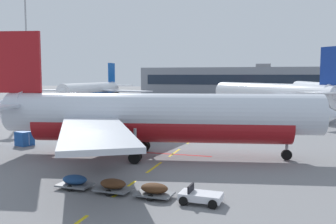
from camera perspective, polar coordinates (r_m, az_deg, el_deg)
apron_paint_markings at (r=52.32m, az=5.04°, el=-3.20°), size 8.00×93.01×0.01m
airliner_foreground at (r=36.51m, az=-2.05°, el=-0.72°), size 34.68×34.00×12.20m
airliner_mid_left at (r=113.27m, az=20.63°, el=3.15°), size 33.77×34.42×12.10m
airliner_far_center at (r=105.78m, az=-11.30°, el=3.17°), size 33.00×33.06×11.63m
airliner_far_right at (r=76.41m, az=15.23°, el=2.43°), size 29.78×30.32×12.53m
fuel_service_truck at (r=57.26m, az=-12.38°, el=-0.90°), size 7.13×3.00×3.14m
baggage_train at (r=25.64m, az=-5.17°, el=-11.25°), size 11.66×2.18×1.14m
uld_cargo_container at (r=46.04m, az=-20.70°, el=-3.73°), size 1.98×1.96×1.60m
apron_light_mast_near at (r=89.66m, az=-20.52°, el=11.61°), size 1.80×1.80×29.48m
terminal_satellite at (r=167.15m, az=10.07°, el=4.64°), size 77.39×25.88×12.75m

